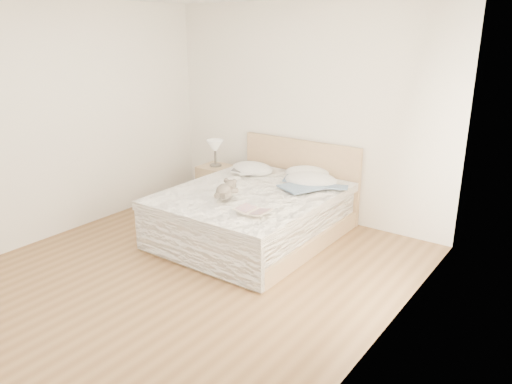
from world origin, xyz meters
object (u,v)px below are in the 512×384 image
(photo_book, at_px, (242,172))
(bed, at_px, (256,212))
(teddy_bear, at_px, (224,195))
(table_lamp, at_px, (215,148))
(nightstand, at_px, (217,186))
(childrens_book, at_px, (253,211))

(photo_book, bearing_deg, bed, -61.76)
(teddy_bear, bearing_deg, table_lamp, 114.52)
(bed, height_order, photo_book, bed)
(table_lamp, bearing_deg, photo_book, -19.09)
(nightstand, relative_size, childrens_book, 1.56)
(nightstand, distance_m, photo_book, 0.74)
(photo_book, bearing_deg, teddy_bear, -87.90)
(table_lamp, bearing_deg, childrens_book, -39.12)
(bed, bearing_deg, childrens_book, -56.34)
(childrens_book, bearing_deg, photo_book, 130.30)
(photo_book, bearing_deg, childrens_book, -72.07)
(table_lamp, bearing_deg, nightstand, -13.19)
(photo_book, distance_m, childrens_book, 1.42)
(bed, relative_size, table_lamp, 5.95)
(table_lamp, relative_size, teddy_bear, 1.16)
(childrens_book, xyz_separation_m, teddy_bear, (-0.51, 0.16, 0.02))
(teddy_bear, bearing_deg, photo_book, 96.58)
(bed, distance_m, teddy_bear, 0.62)
(childrens_book, bearing_deg, teddy_bear, 161.00)
(bed, height_order, childrens_book, bed)
(bed, relative_size, childrens_book, 5.97)
(table_lamp, bearing_deg, bed, -28.26)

